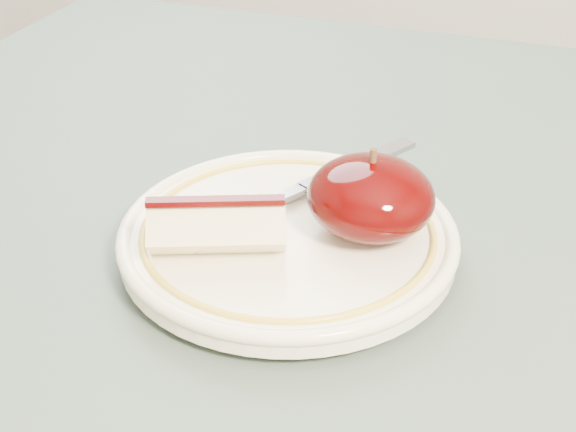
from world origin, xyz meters
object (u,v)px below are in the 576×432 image
(fork, at_px, (301,190))
(table, at_px, (348,396))
(apple_half, at_px, (371,197))
(plate, at_px, (288,236))

(fork, bearing_deg, table, -107.86)
(fork, bearing_deg, apple_half, -86.41)
(plate, relative_size, apple_half, 2.71)
(table, bearing_deg, fork, 132.81)
(table, distance_m, plate, 0.11)
(table, relative_size, fork, 5.05)
(apple_half, bearing_deg, plate, -161.06)
(table, distance_m, apple_half, 0.13)
(plate, height_order, apple_half, apple_half)
(plate, bearing_deg, fork, 98.10)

